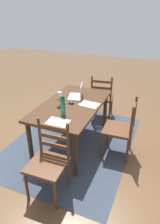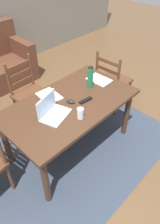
{
  "view_description": "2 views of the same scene",
  "coord_description": "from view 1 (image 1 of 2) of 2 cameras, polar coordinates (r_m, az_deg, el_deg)",
  "views": [
    {
      "loc": [
        2.7,
        1.26,
        2.13
      ],
      "look_at": [
        -0.08,
        0.11,
        0.58
      ],
      "focal_mm": 33.02,
      "sensor_mm": 36.0,
      "label": 1
    },
    {
      "loc": [
        -1.32,
        -1.43,
        2.27
      ],
      "look_at": [
        0.13,
        -0.04,
        0.55
      ],
      "focal_mm": 34.94,
      "sensor_mm": 36.0,
      "label": 2
    }
  ],
  "objects": [
    {
      "name": "ground_plane",
      "position": [
        3.66,
        -2.04,
        -8.3
      ],
      "size": [
        14.0,
        14.0,
        0.0
      ],
      "primitive_type": "plane",
      "color": "brown"
    },
    {
      "name": "paper_stack_right",
      "position": [
        2.78,
        -6.13,
        -2.76
      ],
      "size": [
        0.22,
        0.3,
        0.0
      ],
      "primitive_type": "cube",
      "rotation": [
        0.0,
        0.0,
        0.02
      ],
      "color": "white",
      "rests_on": "dining_table"
    },
    {
      "name": "water_bottle",
      "position": [
        2.88,
        -4.78,
        1.81
      ],
      "size": [
        0.07,
        0.07,
        0.29
      ],
      "color": "#197247",
      "rests_on": "dining_table"
    },
    {
      "name": "computer_mouse",
      "position": [
        3.27,
        -2.45,
        2.55
      ],
      "size": [
        0.09,
        0.11,
        0.03
      ],
      "primitive_type": "ellipsoid",
      "rotation": [
        0.0,
        0.0,
        0.37
      ],
      "color": "black",
      "rests_on": "dining_table"
    },
    {
      "name": "area_rug",
      "position": [
        3.66,
        -2.04,
        -8.26
      ],
      "size": [
        2.54,
        1.95,
        0.01
      ],
      "primitive_type": "cube",
      "color": "#333D4C",
      "rests_on": "ground"
    },
    {
      "name": "drinking_glass",
      "position": [
        3.45,
        -5.6,
        4.6
      ],
      "size": [
        0.07,
        0.07,
        0.12
      ],
      "primitive_type": "cylinder",
      "color": "silver",
      "rests_on": "dining_table"
    },
    {
      "name": "paper_stack_left",
      "position": [
        3.25,
        2.61,
        2.12
      ],
      "size": [
        0.24,
        0.32,
        0.0
      ],
      "primitive_type": "cube",
      "rotation": [
        0.0,
        0.0,
        -0.1
      ],
      "color": "white",
      "rests_on": "dining_table"
    },
    {
      "name": "laptop",
      "position": [
        3.49,
        -0.61,
        4.97
      ],
      "size": [
        0.37,
        0.3,
        0.23
      ],
      "color": "silver",
      "rests_on": "dining_table"
    },
    {
      "name": "dining_table",
      "position": [
        3.32,
        -2.22,
        0.85
      ],
      "size": [
        1.56,
        0.89,
        0.74
      ],
      "color": "#422819",
      "rests_on": "ground"
    },
    {
      "name": "tv_remote",
      "position": [
        3.21,
        -5.19,
        1.77
      ],
      "size": [
        0.17,
        0.07,
        0.02
      ],
      "primitive_type": "cube",
      "rotation": [
        0.0,
        0.0,
        1.44
      ],
      "color": "black",
      "rests_on": "dining_table"
    },
    {
      "name": "chair_far_head",
      "position": [
        3.2,
        11.26,
        -4.66
      ],
      "size": [
        0.46,
        0.46,
        0.95
      ],
      "color": "#56331E",
      "rests_on": "ground"
    },
    {
      "name": "chair_right_far",
      "position": [
        2.57,
        -8.68,
        -13.52
      ],
      "size": [
        0.45,
        0.45,
        0.95
      ],
      "color": "#56331E",
      "rests_on": "ground"
    },
    {
      "name": "chair_left_far",
      "position": [
        4.26,
        6.1,
        4.08
      ],
      "size": [
        0.5,
        0.5,
        0.95
      ],
      "color": "#56331E",
      "rests_on": "ground"
    }
  ]
}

